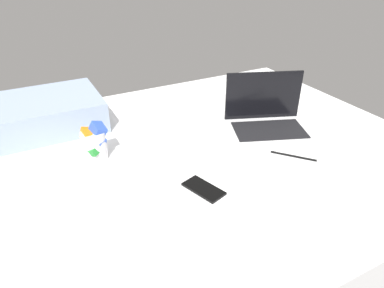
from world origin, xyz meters
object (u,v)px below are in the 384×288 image
(laptop, at_px, (267,120))
(cell_phone, at_px, (204,189))
(pillow, at_px, (38,114))
(snack_cup, at_px, (94,144))

(laptop, height_order, cell_phone, laptop)
(cell_phone, relative_size, pillow, 0.27)
(laptop, bearing_deg, snack_cup, -167.44)
(snack_cup, bearing_deg, pillow, 113.11)
(laptop, xyz_separation_m, cell_phone, (-0.44, -0.25, -0.04))
(laptop, bearing_deg, cell_phone, -129.82)
(snack_cup, relative_size, pillow, 0.29)
(cell_phone, xyz_separation_m, pillow, (-0.41, 0.71, 0.06))
(snack_cup, bearing_deg, cell_phone, -53.52)
(laptop, height_order, snack_cup, laptop)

